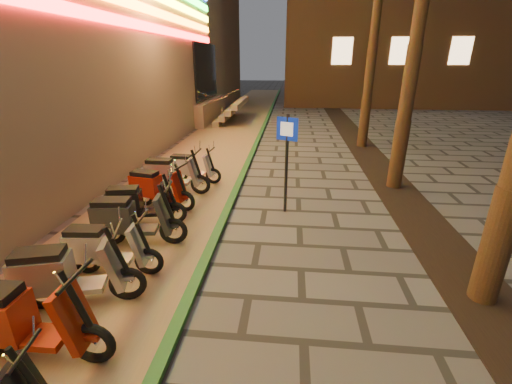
# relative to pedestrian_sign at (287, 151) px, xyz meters

# --- Properties ---
(parking_strip) EXTENTS (3.40, 60.00, 0.01)m
(parking_strip) POSITION_rel_pedestrian_sign_xyz_m (-3.09, 5.04, -1.51)
(parking_strip) COLOR #8C7251
(parking_strip) RESTS_ON ground
(green_curb) EXTENTS (0.18, 60.00, 0.10)m
(green_curb) POSITION_rel_pedestrian_sign_xyz_m (-1.39, 5.04, -1.47)
(green_curb) COLOR #225B23
(green_curb) RESTS_ON ground
(planting_strip) EXTENTS (1.20, 40.00, 0.02)m
(planting_strip) POSITION_rel_pedestrian_sign_xyz_m (3.11, 0.04, -1.51)
(planting_strip) COLOR black
(planting_strip) RESTS_ON ground
(pedestrian_sign) EXTENTS (0.48, 0.24, 2.34)m
(pedestrian_sign) POSITION_rel_pedestrian_sign_xyz_m (0.00, 0.00, 0.00)
(pedestrian_sign) COLOR black
(pedestrian_sign) RESTS_ON ground
(scooter_4) EXTENTS (1.85, 0.65, 1.31)m
(scooter_4) POSITION_rel_pedestrian_sign_xyz_m (-3.08, -4.71, -0.95)
(scooter_4) COLOR black
(scooter_4) RESTS_ON ground
(scooter_5) EXTENTS (1.79, 0.91, 1.26)m
(scooter_5) POSITION_rel_pedestrian_sign_xyz_m (-3.13, -3.75, -0.97)
(scooter_5) COLOR black
(scooter_5) RESTS_ON ground
(scooter_6) EXTENTS (1.61, 0.56, 1.13)m
(scooter_6) POSITION_rel_pedestrian_sign_xyz_m (-3.01, -2.91, -1.02)
(scooter_6) COLOR black
(scooter_6) RESTS_ON ground
(scooter_7) EXTENTS (1.81, 0.71, 1.27)m
(scooter_7) POSITION_rel_pedestrian_sign_xyz_m (-3.02, -1.90, -0.97)
(scooter_7) COLOR black
(scooter_7) RESTS_ON ground
(scooter_8) EXTENTS (1.68, 0.77, 1.18)m
(scooter_8) POSITION_rel_pedestrian_sign_xyz_m (-3.21, -1.07, -1.00)
(scooter_8) COLOR black
(scooter_8) RESTS_ON ground
(scooter_9) EXTENTS (1.69, 0.76, 1.19)m
(scooter_9) POSITION_rel_pedestrian_sign_xyz_m (-3.19, -0.06, -1.00)
(scooter_9) COLOR black
(scooter_9) RESTS_ON ground
(scooter_10) EXTENTS (1.76, 0.62, 1.25)m
(scooter_10) POSITION_rel_pedestrian_sign_xyz_m (-3.16, 0.94, -0.97)
(scooter_10) COLOR black
(scooter_10) RESTS_ON ground
(scooter_11) EXTENTS (1.53, 0.54, 1.08)m
(scooter_11) POSITION_rel_pedestrian_sign_xyz_m (-2.88, 1.84, -1.05)
(scooter_11) COLOR black
(scooter_11) RESTS_ON ground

